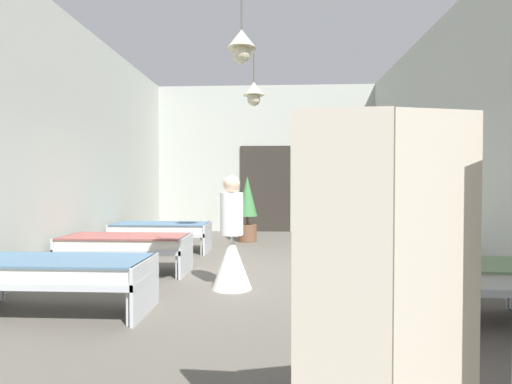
{
  "coord_description": "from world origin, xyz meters",
  "views": [
    {
      "loc": [
        0.33,
        -6.08,
        1.39
      ],
      "look_at": [
        0.0,
        0.32,
        1.23
      ],
      "focal_mm": 28.59,
      "sensor_mm": 36.0,
      "label": 1
    }
  ],
  "objects_px": {
    "bed_left_row_0": "(59,271)",
    "bed_right_row_0": "(440,276)",
    "privacy_screen": "(440,308)",
    "bed_right_row_1": "(388,246)",
    "nurse_near_aisle": "(232,248)",
    "potted_plant": "(247,206)",
    "bed_left_row_1": "(126,244)",
    "bed_right_row_2": "(362,231)",
    "bed_left_row_2": "(161,230)"
  },
  "relations": [
    {
      "from": "bed_left_row_1",
      "to": "bed_right_row_2",
      "type": "height_order",
      "value": "same"
    },
    {
      "from": "bed_right_row_0",
      "to": "bed_left_row_2",
      "type": "xyz_separation_m",
      "value": [
        -3.95,
        3.8,
        0.0
      ]
    },
    {
      "from": "bed_right_row_2",
      "to": "privacy_screen",
      "type": "bearing_deg",
      "value": -98.68
    },
    {
      "from": "nurse_near_aisle",
      "to": "potted_plant",
      "type": "distance_m",
      "value": 4.2
    },
    {
      "from": "bed_right_row_2",
      "to": "bed_right_row_1",
      "type": "bearing_deg",
      "value": -90.0
    },
    {
      "from": "bed_left_row_0",
      "to": "bed_right_row_0",
      "type": "distance_m",
      "value": 3.95
    },
    {
      "from": "bed_left_row_0",
      "to": "bed_left_row_2",
      "type": "bearing_deg",
      "value": 90.0
    },
    {
      "from": "bed_left_row_0",
      "to": "bed_right_row_0",
      "type": "height_order",
      "value": "same"
    },
    {
      "from": "bed_right_row_1",
      "to": "bed_left_row_1",
      "type": "bearing_deg",
      "value": 180.0
    },
    {
      "from": "bed_right_row_0",
      "to": "nurse_near_aisle",
      "type": "distance_m",
      "value": 2.47
    },
    {
      "from": "bed_right_row_1",
      "to": "bed_left_row_0",
      "type": "bearing_deg",
      "value": -154.31
    },
    {
      "from": "bed_left_row_0",
      "to": "privacy_screen",
      "type": "relative_size",
      "value": 1.12
    },
    {
      "from": "bed_right_row_0",
      "to": "potted_plant",
      "type": "bearing_deg",
      "value": 114.0
    },
    {
      "from": "bed_left_row_1",
      "to": "privacy_screen",
      "type": "bearing_deg",
      "value": -55.23
    },
    {
      "from": "bed_left_row_1",
      "to": "privacy_screen",
      "type": "xyz_separation_m",
      "value": [
        3.0,
        -4.32,
        0.41
      ]
    },
    {
      "from": "bed_left_row_1",
      "to": "potted_plant",
      "type": "bearing_deg",
      "value": 64.29
    },
    {
      "from": "potted_plant",
      "to": "privacy_screen",
      "type": "bearing_deg",
      "value": -79.75
    },
    {
      "from": "bed_left_row_1",
      "to": "bed_left_row_2",
      "type": "xyz_separation_m",
      "value": [
        0.0,
        1.9,
        0.0
      ]
    },
    {
      "from": "nurse_near_aisle",
      "to": "bed_left_row_1",
      "type": "bearing_deg",
      "value": -162.24
    },
    {
      "from": "bed_right_row_0",
      "to": "potted_plant",
      "type": "height_order",
      "value": "potted_plant"
    },
    {
      "from": "bed_left_row_1",
      "to": "bed_right_row_2",
      "type": "relative_size",
      "value": 1.0
    },
    {
      "from": "bed_left_row_2",
      "to": "potted_plant",
      "type": "xyz_separation_m",
      "value": [
        1.61,
        1.45,
        0.39
      ]
    },
    {
      "from": "bed_right_row_1",
      "to": "nurse_near_aisle",
      "type": "height_order",
      "value": "nurse_near_aisle"
    },
    {
      "from": "bed_right_row_2",
      "to": "potted_plant",
      "type": "xyz_separation_m",
      "value": [
        -2.34,
        1.45,
        0.39
      ]
    },
    {
      "from": "bed_left_row_0",
      "to": "bed_right_row_1",
      "type": "bearing_deg",
      "value": 25.69
    },
    {
      "from": "bed_right_row_2",
      "to": "privacy_screen",
      "type": "height_order",
      "value": "privacy_screen"
    },
    {
      "from": "bed_right_row_2",
      "to": "nurse_near_aisle",
      "type": "height_order",
      "value": "nurse_near_aisle"
    },
    {
      "from": "bed_right_row_1",
      "to": "privacy_screen",
      "type": "bearing_deg",
      "value": -102.4
    },
    {
      "from": "bed_left_row_0",
      "to": "potted_plant",
      "type": "xyz_separation_m",
      "value": [
        1.61,
        5.25,
        0.39
      ]
    },
    {
      "from": "bed_right_row_1",
      "to": "bed_right_row_2",
      "type": "relative_size",
      "value": 1.0
    },
    {
      "from": "bed_right_row_1",
      "to": "privacy_screen",
      "type": "height_order",
      "value": "privacy_screen"
    },
    {
      "from": "bed_right_row_0",
      "to": "nurse_near_aisle",
      "type": "bearing_deg",
      "value": 154.45
    },
    {
      "from": "privacy_screen",
      "to": "bed_right_row_1",
      "type": "bearing_deg",
      "value": 62.99
    },
    {
      "from": "bed_right_row_0",
      "to": "bed_right_row_1",
      "type": "relative_size",
      "value": 1.0
    },
    {
      "from": "bed_left_row_2",
      "to": "bed_right_row_2",
      "type": "bearing_deg",
      "value": 0.0
    },
    {
      "from": "nurse_near_aisle",
      "to": "bed_right_row_2",
      "type": "bearing_deg",
      "value": 94.4
    },
    {
      "from": "bed_left_row_0",
      "to": "nurse_near_aisle",
      "type": "xyz_separation_m",
      "value": [
        1.72,
        1.07,
        0.09
      ]
    },
    {
      "from": "bed_right_row_2",
      "to": "privacy_screen",
      "type": "relative_size",
      "value": 1.12
    },
    {
      "from": "bed_left_row_1",
      "to": "potted_plant",
      "type": "height_order",
      "value": "potted_plant"
    },
    {
      "from": "bed_left_row_0",
      "to": "bed_left_row_1",
      "type": "bearing_deg",
      "value": 90.0
    },
    {
      "from": "nurse_near_aisle",
      "to": "potted_plant",
      "type": "height_order",
      "value": "potted_plant"
    },
    {
      "from": "bed_right_row_0",
      "to": "bed_right_row_2",
      "type": "bearing_deg",
      "value": 90.0
    },
    {
      "from": "bed_right_row_1",
      "to": "bed_left_row_2",
      "type": "height_order",
      "value": "same"
    },
    {
      "from": "privacy_screen",
      "to": "bed_left_row_0",
      "type": "bearing_deg",
      "value": 126.49
    },
    {
      "from": "bed_right_row_1",
      "to": "bed_left_row_2",
      "type": "relative_size",
      "value": 1.0
    },
    {
      "from": "bed_right_row_0",
      "to": "bed_left_row_2",
      "type": "distance_m",
      "value": 5.48
    },
    {
      "from": "bed_right_row_0",
      "to": "potted_plant",
      "type": "relative_size",
      "value": 1.25
    },
    {
      "from": "bed_left_row_1",
      "to": "bed_right_row_1",
      "type": "xyz_separation_m",
      "value": [
        3.95,
        0.0,
        0.0
      ]
    },
    {
      "from": "bed_right_row_2",
      "to": "potted_plant",
      "type": "height_order",
      "value": "potted_plant"
    },
    {
      "from": "privacy_screen",
      "to": "nurse_near_aisle",
      "type": "bearing_deg",
      "value": 95.56
    }
  ]
}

